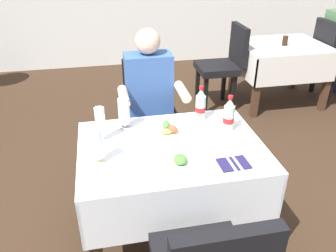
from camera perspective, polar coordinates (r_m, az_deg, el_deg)
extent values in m
plane|color=#382619|center=(2.54, 1.51, -17.53)|extent=(11.00, 11.00, 0.00)
cube|color=white|center=(2.11, 0.54, -3.44)|extent=(1.12, 0.81, 0.02)
cube|color=white|center=(1.91, 3.05, -14.13)|extent=(1.12, 0.02, 0.32)
cube|color=white|center=(2.53, -1.33, -1.91)|extent=(1.12, 0.02, 0.32)
cube|color=white|center=(2.18, -14.03, -8.65)|extent=(0.02, 0.81, 0.32)
cube|color=white|center=(2.36, 13.84, -5.38)|extent=(0.02, 0.81, 0.32)
cube|color=#472D1E|center=(2.05, -12.00, -18.70)|extent=(0.07, 0.07, 0.71)
cube|color=#472D1E|center=(2.22, 15.64, -14.61)|extent=(0.07, 0.07, 0.71)
cube|color=#472D1E|center=(2.57, -12.23, -7.27)|extent=(0.07, 0.07, 0.71)
cube|color=#472D1E|center=(2.71, 9.44, -4.84)|extent=(0.07, 0.07, 0.71)
cube|color=black|center=(2.82, -2.43, 0.31)|extent=(0.44, 0.44, 0.08)
cube|color=black|center=(2.93, -3.32, 7.08)|extent=(0.42, 0.06, 0.44)
cube|color=black|center=(2.80, -5.21, -6.43)|extent=(0.04, 0.04, 0.45)
cube|color=black|center=(2.85, 1.63, -5.67)|extent=(0.04, 0.04, 0.45)
cube|color=black|center=(3.09, -5.96, -2.81)|extent=(0.04, 0.04, 0.45)
cube|color=black|center=(3.13, 0.25, -2.18)|extent=(0.04, 0.04, 0.45)
cylinder|color=#282D42|center=(2.78, -3.75, -6.66)|extent=(0.10, 0.10, 0.45)
cylinder|color=#282D42|center=(2.80, -0.50, -6.30)|extent=(0.10, 0.10, 0.45)
cube|color=#282D42|center=(2.77, -2.78, 0.23)|extent=(0.34, 0.36, 0.12)
cube|color=#385B9E|center=(2.71, -3.20, 6.78)|extent=(0.36, 0.20, 0.50)
sphere|color=beige|center=(2.60, -3.41, 13.82)|extent=(0.19, 0.19, 0.19)
cylinder|color=beige|center=(2.47, -7.36, 4.90)|extent=(0.07, 0.26, 0.07)
cylinder|color=beige|center=(2.53, 2.41, 5.73)|extent=(0.07, 0.26, 0.07)
cube|color=white|center=(1.96, 2.04, -5.63)|extent=(0.25, 0.25, 0.01)
ellipsoid|color=#4C8E38|center=(1.92, 2.07, -5.53)|extent=(0.08, 0.10, 0.05)
ellipsoid|color=#4C8E38|center=(1.92, 1.98, -5.88)|extent=(0.09, 0.09, 0.03)
cube|color=white|center=(2.22, 0.76, -1.13)|extent=(0.24, 0.24, 0.01)
ellipsoid|color=#C14C33|center=(2.20, 0.69, -0.52)|extent=(0.08, 0.09, 0.05)
ellipsoid|color=#4C8E38|center=(2.24, -0.30, 0.16)|extent=(0.07, 0.09, 0.05)
ellipsoid|color=gold|center=(2.19, -0.17, -0.92)|extent=(0.09, 0.06, 0.03)
cylinder|color=white|center=(2.19, -10.85, -2.19)|extent=(0.07, 0.07, 0.01)
cylinder|color=white|center=(2.19, -10.89, -1.79)|extent=(0.02, 0.02, 0.03)
cylinder|color=white|center=(2.13, -11.16, 0.70)|extent=(0.06, 0.06, 0.19)
cylinder|color=#C68928|center=(2.15, -11.06, -0.17)|extent=(0.06, 0.06, 0.11)
cylinder|color=white|center=(2.00, -11.31, -5.71)|extent=(0.07, 0.07, 0.01)
cylinder|color=white|center=(1.99, -11.36, -5.28)|extent=(0.02, 0.02, 0.03)
cylinder|color=white|center=(1.93, -11.65, -2.81)|extent=(0.07, 0.07, 0.17)
cylinder|color=gold|center=(1.95, -11.57, -3.54)|extent=(0.06, 0.06, 0.11)
cylinder|color=white|center=(2.31, -7.13, -0.17)|extent=(0.07, 0.07, 0.01)
cylinder|color=white|center=(2.30, -7.16, 0.22)|extent=(0.02, 0.02, 0.03)
cylinder|color=white|center=(2.25, -7.32, 2.47)|extent=(0.07, 0.07, 0.17)
cylinder|color=black|center=(2.28, -7.24, 1.41)|extent=(0.07, 0.07, 0.08)
cylinder|color=silver|center=(2.26, 10.00, 1.24)|extent=(0.07, 0.07, 0.17)
cylinder|color=red|center=(2.26, 9.98, 1.04)|extent=(0.07, 0.07, 0.04)
cone|color=silver|center=(2.20, 10.25, 3.86)|extent=(0.06, 0.06, 0.05)
cylinder|color=red|center=(2.19, 10.34, 4.73)|extent=(0.03, 0.03, 0.02)
cylinder|color=silver|center=(2.37, 5.39, 3.00)|extent=(0.07, 0.07, 0.17)
cylinder|color=red|center=(2.37, 5.38, 2.81)|extent=(0.07, 0.07, 0.04)
cone|color=silver|center=(2.32, 5.52, 5.53)|extent=(0.06, 0.06, 0.05)
cylinder|color=red|center=(2.31, 5.56, 6.37)|extent=(0.03, 0.03, 0.02)
cube|color=#231E4C|center=(1.97, 10.82, -6.13)|extent=(0.17, 0.14, 0.01)
cube|color=silver|center=(1.96, 10.36, -6.05)|extent=(0.02, 0.19, 0.01)
cube|color=silver|center=(1.97, 11.32, -5.89)|extent=(0.02, 0.19, 0.01)
cube|color=white|center=(4.36, 18.46, 12.60)|extent=(0.99, 0.83, 0.02)
cube|color=white|center=(4.07, 20.74, 8.57)|extent=(0.99, 0.02, 0.32)
cube|color=white|center=(4.75, 15.84, 12.12)|extent=(0.99, 0.02, 0.32)
cube|color=white|center=(4.19, 12.13, 10.37)|extent=(0.02, 0.83, 0.32)
cube|color=white|center=(4.66, 23.50, 10.50)|extent=(0.02, 0.83, 0.32)
cube|color=#472D1E|center=(3.98, 14.46, 6.09)|extent=(0.07, 0.07, 0.71)
cube|color=#472D1E|center=(4.42, 24.86, 6.58)|extent=(0.07, 0.07, 0.71)
cube|color=#472D1E|center=(4.58, 10.82, 9.56)|extent=(0.07, 0.07, 0.71)
cube|color=#472D1E|center=(4.97, 20.38, 9.80)|extent=(0.07, 0.07, 0.71)
cube|color=black|center=(4.10, 8.03, 9.50)|extent=(0.44, 0.44, 0.08)
cube|color=black|center=(4.11, 11.67, 13.05)|extent=(0.06, 0.42, 0.44)
cube|color=black|center=(4.30, 4.90, 6.83)|extent=(0.04, 0.04, 0.45)
cube|color=black|center=(4.00, 6.22, 5.00)|extent=(0.04, 0.04, 0.45)
cube|color=black|center=(4.40, 9.20, 7.10)|extent=(0.04, 0.04, 0.45)
cube|color=black|center=(4.11, 10.78, 5.32)|extent=(0.04, 0.04, 0.45)
cube|color=black|center=(4.64, 24.61, 12.88)|extent=(0.06, 0.42, 0.44)
cube|color=black|center=(4.71, 25.23, 6.11)|extent=(0.04, 0.04, 0.45)
cube|color=black|center=(4.96, 23.07, 7.69)|extent=(0.04, 0.04, 0.45)
cylinder|color=black|center=(4.30, 18.82, 13.24)|extent=(0.06, 0.06, 0.11)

